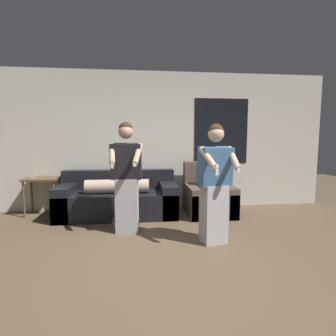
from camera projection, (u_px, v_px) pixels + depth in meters
name	position (u px, v px, depth m)	size (l,w,h in m)	color
ground_plane	(171.00, 273.00, 2.74)	(14.00, 14.00, 0.00)	brown
wall_back	(156.00, 141.00, 5.22)	(7.00, 0.07, 2.70)	beige
couch	(118.00, 199.00, 4.77)	(2.10, 0.89, 0.80)	black
armchair	(209.00, 197.00, 4.89)	(0.84, 0.89, 0.95)	brown
side_table	(42.00, 184.00, 4.80)	(0.59, 0.43, 0.83)	brown
person_left	(127.00, 178.00, 3.86)	(0.50, 0.49, 1.64)	#B2B2B7
person_right	(215.00, 184.00, 3.45)	(0.50, 0.54, 1.59)	#B2B2B7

